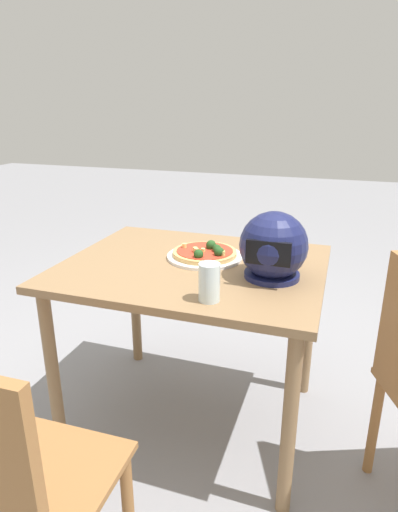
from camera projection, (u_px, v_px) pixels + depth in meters
ground_plane at (194, 416)px, 1.99m from camera, size 14.00×14.00×0.00m
dining_table at (193, 286)px, 1.78m from camera, size 1.03×0.83×0.75m
pizza_plate at (205, 256)px, 1.81m from camera, size 0.31×0.31×0.01m
pizza at (206, 252)px, 1.80m from camera, size 0.26×0.26×0.06m
motorcycle_helmet at (273, 247)px, 1.57m from camera, size 0.25×0.25×0.25m
drinking_glass at (209, 282)px, 1.40m from camera, size 0.07×0.07×0.13m
chair_far at (5, 491)px, 1.01m from camera, size 0.41×0.41×0.90m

